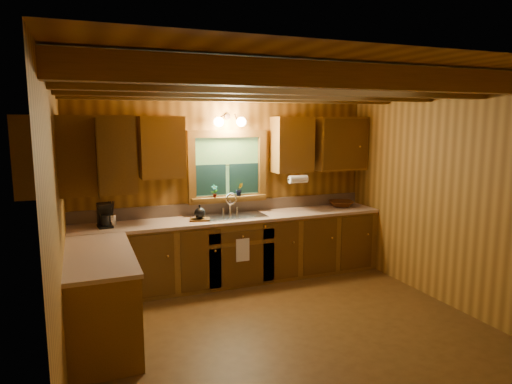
{
  "coord_description": "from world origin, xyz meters",
  "views": [
    {
      "loc": [
        -1.92,
        -4.05,
        2.18
      ],
      "look_at": [
        0.0,
        0.8,
        1.35
      ],
      "focal_mm": 31.7,
      "sensor_mm": 36.0,
      "label": 1
    }
  ],
  "objects_px": {
    "cutting_board": "(200,219)",
    "wicker_basket": "(341,204)",
    "sink": "(234,219)",
    "coffee_maker": "(104,215)"
  },
  "relations": [
    {
      "from": "sink",
      "to": "cutting_board",
      "type": "relative_size",
      "value": 3.16
    },
    {
      "from": "sink",
      "to": "cutting_board",
      "type": "bearing_deg",
      "value": -171.04
    },
    {
      "from": "sink",
      "to": "cutting_board",
      "type": "height_order",
      "value": "sink"
    },
    {
      "from": "cutting_board",
      "to": "sink",
      "type": "bearing_deg",
      "value": 22.19
    },
    {
      "from": "sink",
      "to": "coffee_maker",
      "type": "bearing_deg",
      "value": -179.82
    },
    {
      "from": "coffee_maker",
      "to": "cutting_board",
      "type": "xyz_separation_m",
      "value": [
        1.16,
        -0.07,
        -0.13
      ]
    },
    {
      "from": "coffee_maker",
      "to": "sink",
      "type": "bearing_deg",
      "value": -6.87
    },
    {
      "from": "coffee_maker",
      "to": "wicker_basket",
      "type": "distance_m",
      "value": 3.37
    },
    {
      "from": "cutting_board",
      "to": "wicker_basket",
      "type": "xyz_separation_m",
      "value": [
        2.21,
        0.14,
        0.03
      ]
    },
    {
      "from": "sink",
      "to": "cutting_board",
      "type": "xyz_separation_m",
      "value": [
        -0.49,
        -0.08,
        0.06
      ]
    }
  ]
}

